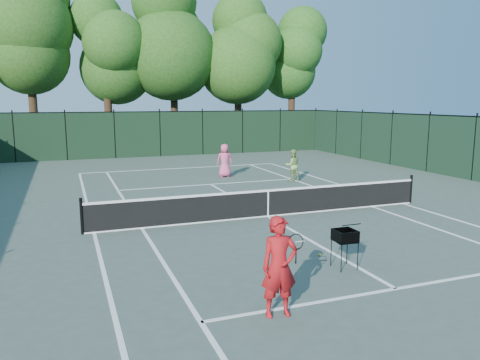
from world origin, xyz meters
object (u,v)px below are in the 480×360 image
object	(u,v)px
coach	(279,267)
ball_hopper	(345,236)
player_pink	(225,160)
player_green	(293,165)
loose_ball_midcourt	(320,255)

from	to	relation	value
coach	ball_hopper	bearing A→B (deg)	39.81
player_pink	player_green	distance (m)	3.47
player_pink	loose_ball_midcourt	world-z (taller)	player_pink
player_pink	ball_hopper	distance (m)	13.29
player_pink	ball_hopper	world-z (taller)	player_pink
coach	ball_hopper	xyz separation A→B (m)	(2.42, 1.63, -0.15)
loose_ball_midcourt	player_green	bearing A→B (deg)	66.61
loose_ball_midcourt	ball_hopper	bearing A→B (deg)	-84.63
player_pink	loose_ball_midcourt	distance (m)	12.41
coach	loose_ball_midcourt	bearing A→B (deg)	53.44
player_pink	loose_ball_midcourt	size ratio (longest dim) A/B	24.31
player_green	loose_ball_midcourt	world-z (taller)	player_green
player_pink	coach	bearing A→B (deg)	87.71
player_green	ball_hopper	xyz separation A→B (m)	(-4.23, -10.91, 0.01)
coach	loose_ball_midcourt	xyz separation A→B (m)	(2.33, 2.56, -0.87)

